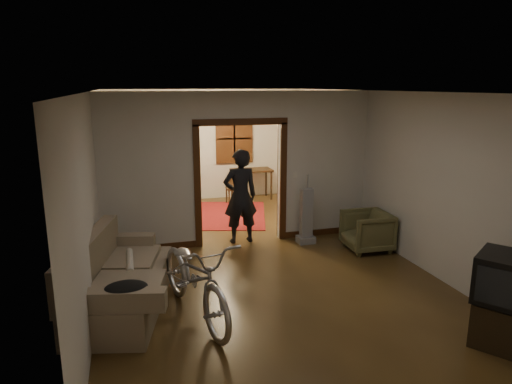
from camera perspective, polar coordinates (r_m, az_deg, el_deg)
name	(u,v)px	position (r m, az deg, el deg)	size (l,w,h in m)	color
floor	(251,255)	(8.05, -0.59, -7.86)	(5.00, 8.50, 0.01)	#3A2712
ceiling	(251,91)	(7.51, -0.64, 12.48)	(5.00, 8.50, 0.01)	white
wall_back	(207,145)	(11.76, -6.12, 5.85)	(5.00, 0.02, 2.80)	beige
wall_left	(94,185)	(7.42, -19.58, 0.80)	(0.02, 8.50, 2.80)	beige
wall_right	(383,169)	(8.65, 15.58, 2.77)	(0.02, 8.50, 2.80)	beige
partition_wall	(240,169)	(8.37, -1.97, 2.92)	(5.00, 0.14, 2.80)	beige
door_casing	(240,185)	(8.43, -1.96, 0.91)	(1.74, 0.20, 2.32)	#3A1E0D
far_window	(234,139)	(11.84, -2.75, 6.69)	(0.98, 0.06, 1.28)	black
chandelier	(220,111)	(9.96, -4.49, 10.04)	(0.24, 0.24, 0.24)	#FFE0A5
light_switch	(295,175)	(8.64, 4.93, 2.19)	(0.08, 0.01, 0.12)	silver
sofa	(122,272)	(6.33, -16.37, -9.59)	(0.98, 2.18, 1.00)	#75684E
rolled_paper	(130,261)	(6.60, -15.51, -8.32)	(0.10, 0.10, 0.80)	beige
jacket	(126,288)	(5.42, -15.96, -11.47)	(0.49, 0.36, 0.14)	black
bicycle	(195,277)	(5.89, -7.61, -10.44)	(0.72, 2.08, 1.09)	silver
armchair	(367,231)	(8.42, 13.68, -4.76)	(0.75, 0.78, 0.71)	brown
tv_stand	(499,323)	(6.07, 28.12, -14.27)	(0.57, 0.52, 0.52)	black
crt_tv	(505,278)	(5.85, 28.71, -9.42)	(0.63, 0.56, 0.54)	black
vacuum	(306,216)	(8.54, 6.31, -3.00)	(0.32, 0.26, 1.05)	gray
person	(240,196)	(8.46, -1.98, -0.55)	(0.64, 0.42, 1.77)	black
oriental_rug	(226,215)	(10.44, -3.78, -2.87)	(1.76, 2.31, 0.02)	maroon
locker	(161,173)	(11.21, -11.81, 2.37)	(0.84, 0.47, 1.68)	#27311D
globe	(159,127)	(11.06, -12.08, 7.98)	(0.26, 0.26, 0.26)	#1E5972
desk	(251,184)	(11.82, -0.57, 0.96)	(1.04, 0.58, 0.77)	black
desk_chair	(234,188)	(11.28, -2.80, 0.45)	(0.36, 0.36, 0.81)	black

